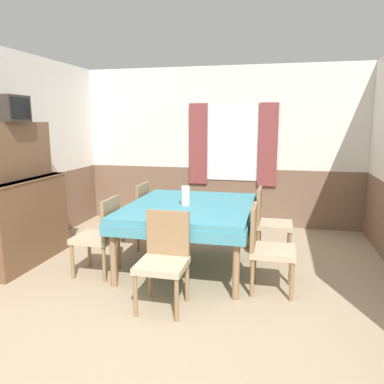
# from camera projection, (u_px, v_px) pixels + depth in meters

# --- Properties ---
(ground_plane) EXTENTS (16.00, 16.00, 0.00)m
(ground_plane) POSITION_uv_depth(u_px,v_px,m) (137.00, 359.00, 2.75)
(ground_plane) COLOR tan
(wall_back) EXTENTS (4.99, 0.09, 2.60)m
(wall_back) POSITION_uv_depth(u_px,v_px,m) (221.00, 147.00, 6.21)
(wall_back) COLOR white
(wall_back) RESTS_ON ground_plane
(wall_left) EXTENTS (0.05, 4.24, 2.60)m
(wall_left) POSITION_uv_depth(u_px,v_px,m) (21.00, 154.00, 4.87)
(wall_left) COLOR white
(wall_left) RESTS_ON ground_plane
(dining_table) EXTENTS (1.47, 1.74, 0.75)m
(dining_table) POSITION_uv_depth(u_px,v_px,m) (190.00, 213.00, 4.45)
(dining_table) COLOR teal
(dining_table) RESTS_ON ground_plane
(chair_head_near) EXTENTS (0.44, 0.44, 0.89)m
(chair_head_near) POSITION_uv_depth(u_px,v_px,m) (164.00, 257.00, 3.47)
(chair_head_near) COLOR #93704C
(chair_head_near) RESTS_ON ground_plane
(chair_left_near) EXTENTS (0.44, 0.44, 0.89)m
(chair_left_near) POSITION_uv_depth(u_px,v_px,m) (101.00, 233.00, 4.20)
(chair_left_near) COLOR #93704C
(chair_left_near) RESTS_ON ground_plane
(chair_right_near) EXTENTS (0.44, 0.44, 0.89)m
(chair_right_near) POSITION_uv_depth(u_px,v_px,m) (266.00, 245.00, 3.79)
(chair_right_near) COLOR #93704C
(chair_right_near) RESTS_ON ground_plane
(chair_left_far) EXTENTS (0.44, 0.44, 0.89)m
(chair_left_far) POSITION_uv_depth(u_px,v_px,m) (134.00, 213.00, 5.16)
(chair_left_far) COLOR #93704C
(chair_left_far) RESTS_ON ground_plane
(chair_right_far) EXTENTS (0.44, 0.44, 0.89)m
(chair_right_far) POSITION_uv_depth(u_px,v_px,m) (269.00, 220.00, 4.76)
(chair_right_far) COLOR #93704C
(chair_right_far) RESTS_ON ground_plane
(sideboard) EXTENTS (0.46, 1.29, 1.71)m
(sideboard) POSITION_uv_depth(u_px,v_px,m) (20.00, 204.00, 4.52)
(sideboard) COLOR brown
(sideboard) RESTS_ON ground_plane
(tv) EXTENTS (0.29, 0.38, 0.30)m
(tv) POSITION_uv_depth(u_px,v_px,m) (10.00, 109.00, 4.25)
(tv) COLOR #2D2823
(tv) RESTS_ON sideboard
(vase) EXTENTS (0.10, 0.10, 0.23)m
(vase) POSITION_uv_depth(u_px,v_px,m) (186.00, 196.00, 4.36)
(vase) COLOR silver
(vase) RESTS_ON dining_table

